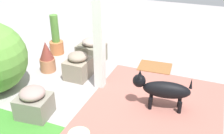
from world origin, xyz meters
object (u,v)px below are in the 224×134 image
stone_planter_near (78,66)px  stone_planter_far (34,103)px  terracotta_pot_spiky (47,57)px  porch_pillar (99,18)px  terracotta_pot_tall (56,40)px  stone_planter_nearest (91,51)px  doormat (155,67)px  dog (162,89)px

stone_planter_near → stone_planter_far: (0.04, 1.11, -0.01)m
stone_planter_near → terracotta_pot_spiky: size_ratio=0.83×
porch_pillar → terracotta_pot_tall: bearing=-31.7°
porch_pillar → stone_planter_far: bearing=63.1°
stone_planter_nearest → terracotta_pot_tall: (0.80, -0.07, 0.07)m
terracotta_pot_tall → terracotta_pot_spiky: bearing=110.6°
terracotta_pot_tall → porch_pillar: bearing=148.3°
stone_planter_nearest → doormat: size_ratio=0.83×
stone_planter_far → terracotta_pot_tall: (0.81, -1.78, 0.08)m
stone_planter_nearest → stone_planter_far: size_ratio=1.06×
stone_planter_near → dog: (-1.45, 0.34, 0.10)m
porch_pillar → stone_planter_far: 1.41m
stone_planter_far → dog: bearing=-152.7°
stone_planter_nearest → terracotta_pot_tall: terracotta_pot_tall is taller
dog → doormat: 1.21m
stone_planter_nearest → dog: (-1.50, 0.94, 0.10)m
doormat → stone_planter_near: bearing=35.3°
stone_planter_nearest → stone_planter_near: stone_planter_nearest is taller
stone_planter_nearest → dog: size_ratio=0.62×
stone_planter_far → doormat: 2.22m
doormat → stone_planter_nearest: bearing=8.9°
stone_planter_nearest → stone_planter_near: size_ratio=1.07×
stone_planter_near → porch_pillar: bearing=163.1°
terracotta_pot_spiky → dog: bearing=170.7°
stone_planter_near → doormat: stone_planter_near is taller
terracotta_pot_spiky → doormat: size_ratio=0.94×
porch_pillar → dog: bearing=168.4°
stone_planter_nearest → terracotta_pot_tall: size_ratio=0.61×
stone_planter_nearest → terracotta_pot_spiky: 0.82m
stone_planter_far → doormat: size_ratio=0.79×
porch_pillar → terracotta_pot_spiky: bearing=-7.1°
stone_planter_near → stone_planter_far: bearing=88.0°
dog → terracotta_pot_tall: bearing=-23.7°
terracotta_pot_spiky → stone_planter_nearest: bearing=-131.7°
terracotta_pot_spiky → dog: terracotta_pot_spiky is taller
porch_pillar → stone_planter_nearest: porch_pillar is taller
porch_pillar → doormat: 1.56m
porch_pillar → terracotta_pot_tall: (1.30, -0.80, -0.81)m
stone_planter_nearest → doormat: bearing=-171.1°
stone_planter_near → doormat: bearing=-144.7°
porch_pillar → doormat: size_ratio=3.83×
stone_planter_far → terracotta_pot_spiky: size_ratio=0.84×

